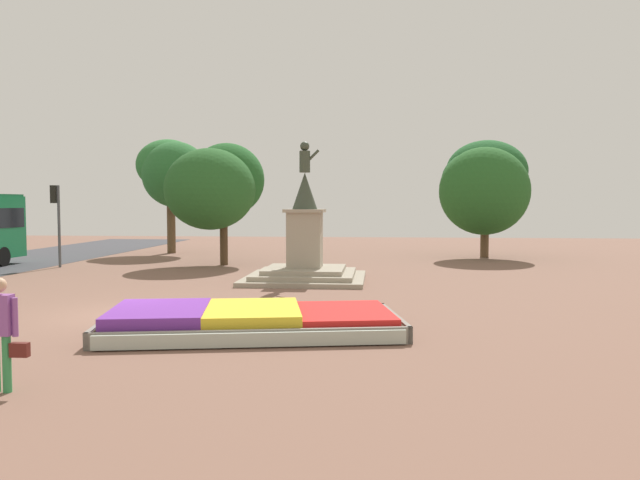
# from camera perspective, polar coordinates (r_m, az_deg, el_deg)

# --- Properties ---
(ground_plane) EXTENTS (74.68, 74.68, 0.00)m
(ground_plane) POSITION_cam_1_polar(r_m,az_deg,el_deg) (16.99, -17.07, -6.58)
(ground_plane) COLOR brown
(flower_planter) EXTENTS (7.03, 4.29, 0.59)m
(flower_planter) POSITION_cam_1_polar(r_m,az_deg,el_deg) (14.15, -6.67, -7.39)
(flower_planter) COLOR #38281C
(flower_planter) RESTS_ON ground_plane
(statue_monument) EXTENTS (4.43, 4.43, 5.17)m
(statue_monument) POSITION_cam_1_polar(r_m,az_deg,el_deg) (23.24, -1.39, -1.30)
(statue_monument) COLOR gray
(statue_monument) RESTS_ON ground_plane
(traffic_light_far_corner) EXTENTS (0.42, 0.30, 3.69)m
(traffic_light_far_corner) POSITION_cam_1_polar(r_m,az_deg,el_deg) (30.43, -22.96, 2.54)
(traffic_light_far_corner) COLOR #4C5156
(traffic_light_far_corner) RESTS_ON ground_plane
(pedestrian_with_handbag) EXTENTS (0.73, 0.23, 1.77)m
(pedestrian_with_handbag) POSITION_cam_1_polar(r_m,az_deg,el_deg) (10.77, -27.12, -7.13)
(pedestrian_with_handbag) COLOR #338C4C
(pedestrian_with_handbag) RESTS_ON ground_plane
(park_tree_far_left) EXTENTS (4.45, 4.66, 5.75)m
(park_tree_far_left) POSITION_cam_1_polar(r_m,az_deg,el_deg) (29.61, -9.42, 4.94)
(park_tree_far_left) COLOR #4C3823
(park_tree_far_left) RESTS_ON ground_plane
(park_tree_behind_statue) EXTENTS (4.80, 5.15, 6.27)m
(park_tree_behind_statue) POSITION_cam_1_polar(r_m,az_deg,el_deg) (34.07, 14.77, 5.11)
(park_tree_behind_statue) COLOR brown
(park_tree_behind_statue) RESTS_ON ground_plane
(park_tree_far_right) EXTENTS (4.39, 4.46, 6.56)m
(park_tree_far_right) POSITION_cam_1_polar(r_m,az_deg,el_deg) (36.71, -13.32, 6.16)
(park_tree_far_right) COLOR brown
(park_tree_far_right) RESTS_ON ground_plane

